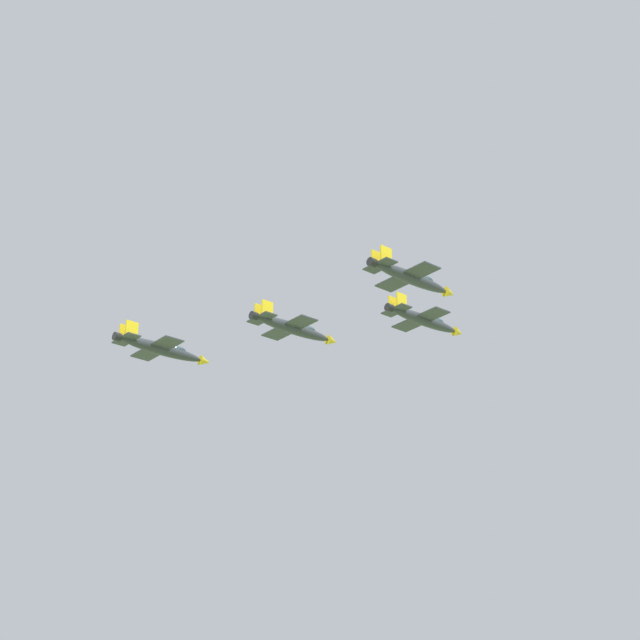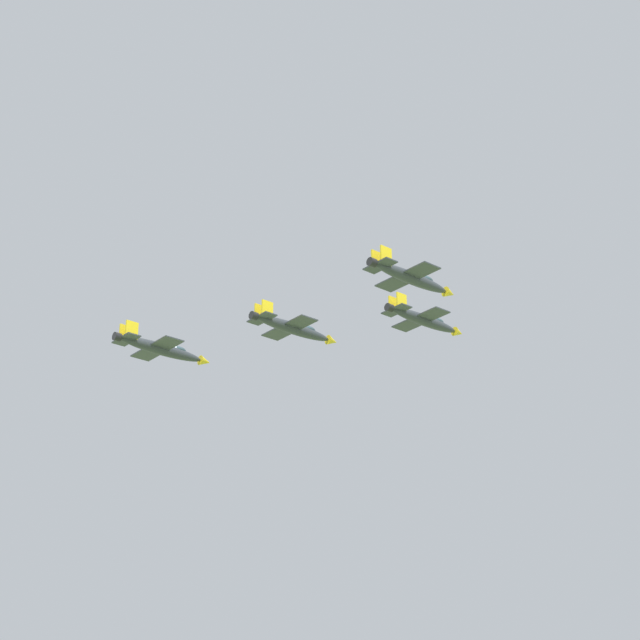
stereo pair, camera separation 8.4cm
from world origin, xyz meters
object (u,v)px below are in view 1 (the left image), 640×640
(jet_left_wingman, at_px, (293,328))
(jet_right_wingman, at_px, (411,277))
(jet_lead, at_px, (424,320))
(jet_left_outer, at_px, (161,349))

(jet_left_wingman, xyz_separation_m, jet_right_wingman, (22.89, 18.21, -1.31))
(jet_lead, height_order, jet_right_wingman, jet_lead)
(jet_lead, distance_m, jet_left_outer, 45.45)
(jet_left_wingman, height_order, jet_left_outer, jet_left_wingman)
(jet_right_wingman, bearing_deg, jet_left_wingman, 89.17)
(jet_lead, distance_m, jet_left_wingman, 22.62)
(jet_right_wingman, height_order, jet_left_outer, jet_right_wingman)
(jet_right_wingman, xyz_separation_m, jet_left_outer, (-23.62, -40.77, -2.42))
(jet_left_wingman, height_order, jet_right_wingman, jet_left_wingman)
(jet_lead, bearing_deg, jet_left_outer, 139.43)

